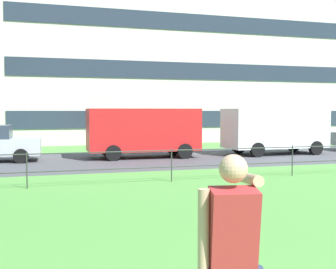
{
  "coord_description": "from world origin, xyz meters",
  "views": [
    {
      "loc": [
        -3.82,
        -0.82,
        2.14
      ],
      "look_at": [
        -1.52,
        6.91,
        1.7
      ],
      "focal_mm": 46.54,
      "sensor_mm": 36.0,
      "label": 1
    }
  ],
  "objects": [
    {
      "name": "panel_van_left",
      "position": [
        0.74,
        18.47,
        1.27
      ],
      "size": [
        5.04,
        2.19,
        2.24
      ],
      "color": "red",
      "rests_on": "ground"
    },
    {
      "name": "street_strip",
      "position": [
        0.0,
        17.79,
        0.0
      ],
      "size": [
        80.0,
        7.52,
        0.01
      ],
      "primitive_type": "cube",
      "color": "#4C4C51",
      "rests_on": "ground"
    },
    {
      "name": "apartment_building_background",
      "position": [
        6.21,
        34.22,
        9.74
      ],
      "size": [
        28.59,
        15.76,
        19.48
      ],
      "color": "beige",
      "rests_on": "ground"
    },
    {
      "name": "panel_van_far_right",
      "position": [
        7.33,
        18.17,
        1.27
      ],
      "size": [
        5.05,
        2.21,
        2.24
      ],
      "color": "white",
      "rests_on": "ground"
    },
    {
      "name": "person_thrower",
      "position": [
        -2.41,
        2.18,
        0.98
      ],
      "size": [
        0.62,
        0.77,
        1.81
      ],
      "color": "navy",
      "rests_on": "ground"
    },
    {
      "name": "park_fence",
      "position": [
        0.0,
        11.66,
        0.67
      ],
      "size": [
        33.29,
        0.04,
        1.0
      ],
      "color": "#333833",
      "rests_on": "ground"
    }
  ]
}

